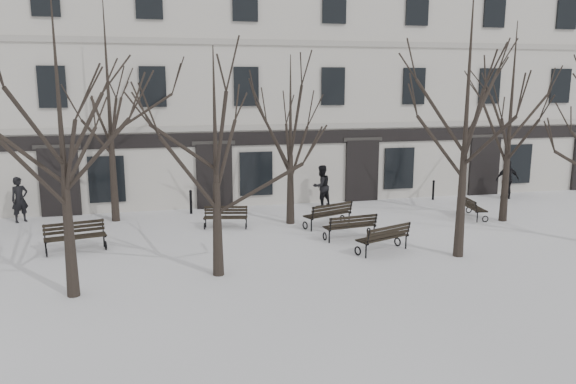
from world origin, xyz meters
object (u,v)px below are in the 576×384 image
object	(u,v)px
tree_1	(215,136)
bench_2	(351,226)
bench_4	(329,214)
bench_1	(384,237)
tree_0	(60,116)
bench_0	(75,236)
bench_5	(472,207)
bench_3	(226,216)
tree_2	(468,90)

from	to	relation	value
tree_1	bench_2	distance (m)	6.75
bench_4	bench_2	bearing A→B (deg)	75.86
tree_1	bench_1	xyz separation A→B (m)	(5.62, 0.95, -3.58)
tree_1	bench_4	distance (m)	7.52
bench_4	bench_1	bearing A→B (deg)	81.22
tree_0	bench_0	bearing A→B (deg)	96.29
bench_0	bench_5	world-z (taller)	bench_0
tree_0	bench_2	distance (m)	10.53
tree_0	bench_1	world-z (taller)	tree_0
bench_0	tree_0	bearing A→B (deg)	-96.06
bench_0	bench_4	size ratio (longest dim) A/B	0.98
bench_0	bench_5	xyz separation A→B (m)	(15.54, 1.24, -0.07)
tree_1	bench_0	bearing A→B (deg)	141.85
bench_2	bench_5	bearing A→B (deg)	-169.23
tree_0	bench_4	size ratio (longest dim) A/B	3.66
tree_1	bench_5	xyz separation A→B (m)	(11.13, 4.70, -3.64)
bench_2	bench_5	size ratio (longest dim) A/B	1.10
tree_0	tree_1	xyz separation A→B (m)	(3.94, 0.77, -0.66)
bench_1	bench_5	xyz separation A→B (m)	(5.51, 3.75, -0.06)
bench_5	tree_1	bearing A→B (deg)	120.55
bench_2	bench_5	world-z (taller)	bench_2
bench_4	bench_5	size ratio (longest dim) A/B	1.17
bench_3	bench_4	distance (m)	4.02
bench_4	bench_5	bearing A→B (deg)	159.98
tree_2	bench_0	bearing A→B (deg)	164.39
tree_1	bench_5	size ratio (longest dim) A/B	3.70
tree_1	bench_0	distance (m)	6.65
bench_0	bench_3	size ratio (longest dim) A/B	1.17
tree_0	bench_3	world-z (taller)	tree_0
tree_2	bench_5	distance (m)	7.51
bench_3	bench_4	xyz separation A→B (m)	(3.94, -0.81, 0.08)
bench_3	bench_4	world-z (taller)	bench_4
bench_0	bench_4	xyz separation A→B (m)	(9.22, 1.09, 0.01)
tree_0	bench_0	size ratio (longest dim) A/B	3.73
bench_1	bench_3	distance (m)	6.47
bench_2	bench_3	distance (m)	4.96
bench_4	bench_0	bearing A→B (deg)	-14.68
bench_2	bench_3	bearing A→B (deg)	-40.44
tree_0	bench_5	bearing A→B (deg)	19.96
tree_0	bench_1	distance (m)	10.60
bench_0	bench_5	size ratio (longest dim) A/B	1.15
bench_4	tree_0	bearing A→B (deg)	9.88
bench_0	bench_5	distance (m)	15.59
bench_2	bench_1	bearing A→B (deg)	100.54
bench_0	bench_1	bearing A→B (deg)	-26.38
bench_5	bench_0	bearing A→B (deg)	102.21
tree_2	bench_0	size ratio (longest dim) A/B	4.18
bench_2	bench_5	distance (m)	6.41
tree_0	bench_3	distance (m)	8.91
tree_0	bench_5	size ratio (longest dim) A/B	4.29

